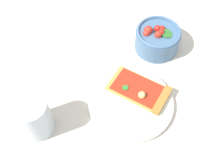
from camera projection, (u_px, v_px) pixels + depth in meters
The scene contains 5 objects.
ground_plane at pixel (119, 92), 0.76m from camera, with size 2.40×2.40×0.00m, color beige.
plate at pixel (131, 103), 0.73m from camera, with size 0.22×0.22×0.01m, color silver.
pizza_slice_main at pixel (142, 91), 0.74m from camera, with size 0.18×0.17×0.03m.
salad_bowl at pixel (157, 39), 0.82m from camera, with size 0.13×0.13×0.08m.
soda_glass at pixel (35, 118), 0.66m from camera, with size 0.08×0.08×0.11m.
Camera 1 is at (-0.09, -0.39, 0.64)m, focal length 44.47 mm.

